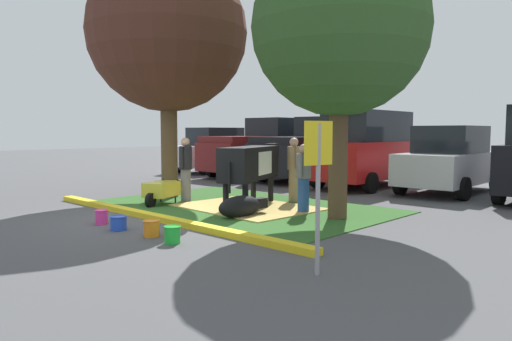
{
  "coord_description": "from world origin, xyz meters",
  "views": [
    {
      "loc": [
        8.76,
        -5.76,
        1.86
      ],
      "look_at": [
        0.75,
        2.59,
        0.9
      ],
      "focal_mm": 33.3,
      "sensor_mm": 36.0,
      "label": 1
    }
  ],
  "objects": [
    {
      "name": "ground_plane",
      "position": [
        0.0,
        0.0,
        0.0
      ],
      "size": [
        80.0,
        80.0,
        0.0
      ],
      "primitive_type": "plane",
      "color": "#4C4C4F"
    },
    {
      "name": "grass_island",
      "position": [
        0.47,
        2.33,
        0.01
      ],
      "size": [
        7.15,
        4.61,
        0.02
      ],
      "primitive_type": "cube",
      "color": "#2D5B23",
      "rests_on": "ground"
    },
    {
      "name": "curb_yellow",
      "position": [
        0.47,
        -0.12,
        0.06
      ],
      "size": [
        8.35,
        0.24,
        0.12
      ],
      "primitive_type": "cube",
      "color": "yellow",
      "rests_on": "ground"
    },
    {
      "name": "hay_bedding",
      "position": [
        0.75,
        2.29,
        0.03
      ],
      "size": [
        3.29,
        2.52,
        0.04
      ],
      "primitive_type": "cube",
      "rotation": [
        0.0,
        0.0,
        -0.04
      ],
      "color": "tan",
      "rests_on": "ground"
    },
    {
      "name": "shade_tree_left",
      "position": [
        -2.18,
        2.14,
        4.55
      ],
      "size": [
        4.37,
        4.37,
        6.76
      ],
      "color": "brown",
      "rests_on": "ground"
    },
    {
      "name": "shade_tree_right",
      "position": [
        3.13,
        2.6,
        3.97
      ],
      "size": [
        3.66,
        3.66,
        5.82
      ],
      "color": "#4C3823",
      "rests_on": "ground"
    },
    {
      "name": "cow_holstein",
      "position": [
        0.58,
        2.59,
        1.07
      ],
      "size": [
        1.6,
        3.0,
        1.52
      ],
      "color": "black",
      "rests_on": "ground"
    },
    {
      "name": "calf_lying",
      "position": [
        1.51,
        1.33,
        0.24
      ],
      "size": [
        0.55,
        1.32,
        0.48
      ],
      "color": "black",
      "rests_on": "ground"
    },
    {
      "name": "person_handler",
      "position": [
        0.92,
        3.84,
        0.91
      ],
      "size": [
        0.48,
        0.34,
        1.69
      ],
      "color": "#9E7F5B",
      "rests_on": "ground"
    },
    {
      "name": "person_visitor_near",
      "position": [
        -1.14,
        1.9,
        0.91
      ],
      "size": [
        0.34,
        0.49,
        1.7
      ],
      "color": "slate",
      "rests_on": "ground"
    },
    {
      "name": "person_visitor_far",
      "position": [
        2.15,
        2.68,
        0.84
      ],
      "size": [
        0.34,
        0.51,
        1.57
      ],
      "color": "#23478C",
      "rests_on": "ground"
    },
    {
      "name": "wheelbarrow",
      "position": [
        -1.2,
        1.16,
        0.39
      ],
      "size": [
        1.03,
        1.58,
        0.63
      ],
      "color": "gold",
      "rests_on": "ground"
    },
    {
      "name": "parking_sign",
      "position": [
        5.16,
        -0.86,
        1.41
      ],
      "size": [
        0.13,
        0.44,
        1.99
      ],
      "color": "#99999E",
      "rests_on": "ground"
    },
    {
      "name": "bucket_pink",
      "position": [
        0.01,
        -1.12,
        0.15
      ],
      "size": [
        0.27,
        0.27,
        0.29
      ],
      "color": "#EA3893",
      "rests_on": "ground"
    },
    {
      "name": "bucket_blue",
      "position": [
        0.77,
        -1.18,
        0.14
      ],
      "size": [
        0.33,
        0.33,
        0.27
      ],
      "color": "blue",
      "rests_on": "ground"
    },
    {
      "name": "bucket_orange",
      "position": [
        1.7,
        -1.07,
        0.15
      ],
      "size": [
        0.3,
        0.3,
        0.3
      ],
      "color": "orange",
      "rests_on": "ground"
    },
    {
      "name": "bucket_green",
      "position": [
        2.38,
        -1.12,
        0.15
      ],
      "size": [
        0.29,
        0.29,
        0.29
      ],
      "color": "green",
      "rests_on": "ground"
    },
    {
      "name": "hatchback_white",
      "position": [
        -7.62,
        8.62,
        0.98
      ],
      "size": [
        2.11,
        4.44,
        2.02
      ],
      "color": "silver",
      "rests_on": "ground"
    },
    {
      "name": "pickup_truck_maroon",
      "position": [
        -4.77,
        8.68,
        1.11
      ],
      "size": [
        2.32,
        5.45,
        2.42
      ],
      "color": "maroon",
      "rests_on": "ground"
    },
    {
      "name": "pickup_truck_black",
      "position": [
        -2.23,
        8.89,
        1.11
      ],
      "size": [
        2.32,
        5.45,
        2.42
      ],
      "color": "black",
      "rests_on": "ground"
    },
    {
      "name": "suv_dark_grey",
      "position": [
        0.48,
        8.26,
        1.27
      ],
      "size": [
        2.21,
        4.65,
        2.52
      ],
      "color": "red",
      "rests_on": "ground"
    },
    {
      "name": "sedan_silver",
      "position": [
        3.1,
        8.62,
        0.98
      ],
      "size": [
        2.11,
        4.44,
        2.02
      ],
      "color": "silver",
      "rests_on": "ground"
    }
  ]
}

